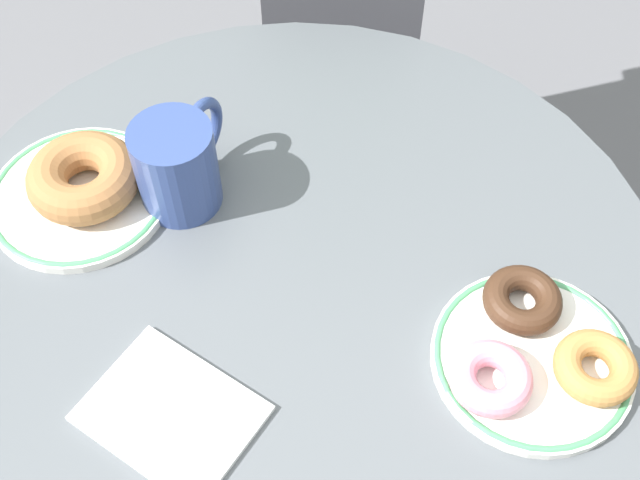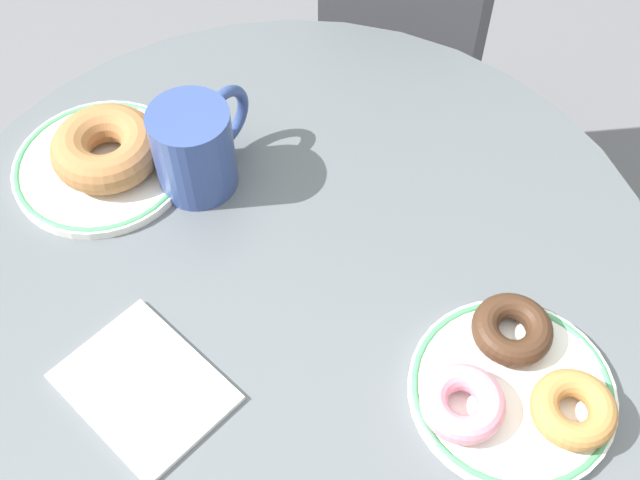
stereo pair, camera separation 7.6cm
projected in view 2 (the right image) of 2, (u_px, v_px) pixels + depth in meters
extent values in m
cylinder|color=#565B60|center=(290.00, 272.00, 0.78)|extent=(0.74, 0.74, 0.02)
cylinder|color=#565B60|center=(298.00, 417.00, 1.07)|extent=(0.06, 0.06, 0.70)
cylinder|color=white|center=(101.00, 167.00, 0.84)|extent=(0.19, 0.19, 0.01)
torus|color=#4C9E66|center=(100.00, 165.00, 0.84)|extent=(0.18, 0.18, 0.01)
cylinder|color=white|center=(511.00, 391.00, 0.69)|extent=(0.18, 0.18, 0.01)
torus|color=#4C9E66|center=(512.00, 390.00, 0.69)|extent=(0.18, 0.18, 0.01)
torus|color=#A36B3D|center=(106.00, 148.00, 0.82)|extent=(0.15, 0.15, 0.04)
torus|color=#BC7F42|center=(574.00, 409.00, 0.66)|extent=(0.10, 0.10, 0.02)
torus|color=#422819|center=(512.00, 329.00, 0.71)|extent=(0.10, 0.10, 0.02)
torus|color=pink|center=(463.00, 403.00, 0.67)|extent=(0.10, 0.10, 0.02)
cube|color=white|center=(144.00, 387.00, 0.70)|extent=(0.16, 0.14, 0.01)
cylinder|color=#334784|center=(194.00, 150.00, 0.80)|extent=(0.08, 0.08, 0.10)
torus|color=#334784|center=(224.00, 119.00, 0.82)|extent=(0.02, 0.08, 0.07)
cube|color=#3D3D42|center=(410.00, 74.00, 1.38)|extent=(0.31, 0.41, 0.86)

